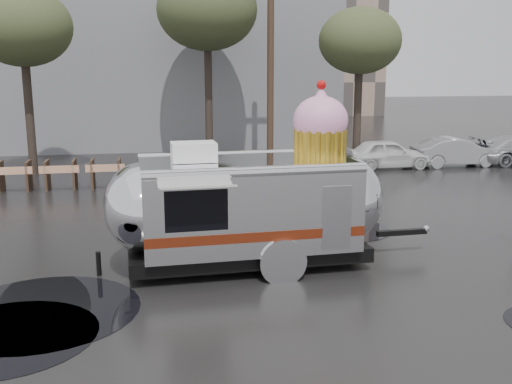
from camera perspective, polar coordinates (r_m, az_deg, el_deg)
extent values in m
plane|color=black|center=(11.94, 2.49, -8.67)|extent=(120.00, 120.00, 0.00)
cylinder|color=black|center=(11.33, -19.74, -10.60)|extent=(3.42, 3.42, 0.01)
cylinder|color=black|center=(15.75, 8.49, -3.55)|extent=(2.32, 2.32, 0.01)
cylinder|color=black|center=(10.55, -22.66, -12.57)|extent=(2.87, 2.87, 0.01)
cube|color=slate|center=(35.00, -12.86, 15.67)|extent=(22.00, 12.00, 13.00)
cylinder|color=#473323|center=(25.37, 1.39, 12.83)|extent=(0.28, 0.28, 9.00)
cylinder|color=#382D26|center=(24.37, -20.88, 8.35)|extent=(0.32, 0.32, 5.85)
ellipsoid|color=#364123|center=(24.36, -21.36, 14.45)|extent=(3.64, 3.64, 2.86)
cylinder|color=#382D26|center=(26.02, -4.55, 10.30)|extent=(0.32, 0.32, 6.75)
ellipsoid|color=#364123|center=(26.09, -4.67, 16.90)|extent=(4.20, 4.20, 3.30)
cylinder|color=#382D26|center=(25.37, 9.68, 8.59)|extent=(0.32, 0.32, 5.40)
ellipsoid|color=#364123|center=(25.34, 9.88, 14.01)|extent=(3.36, 3.36, 2.64)
cube|color=#473323|center=(21.83, -23.13, 1.36)|extent=(0.08, 0.80, 1.00)
cube|color=#473323|center=(21.64, -20.82, 1.46)|extent=(0.08, 0.80, 1.00)
cube|color=#E5590C|center=(21.33, -22.24, 1.88)|extent=(1.30, 0.04, 0.25)
cube|color=#473323|center=(21.53, -19.25, 1.53)|extent=(0.08, 0.80, 1.00)
cube|color=#473323|center=(21.40, -16.88, 1.62)|extent=(0.08, 0.80, 1.00)
cube|color=#E5590C|center=(21.05, -18.25, 2.05)|extent=(1.30, 0.04, 0.25)
cube|color=#473323|center=(21.33, -15.28, 1.69)|extent=(0.08, 0.80, 1.00)
cube|color=#473323|center=(21.26, -12.86, 1.78)|extent=(0.08, 0.80, 1.00)
cube|color=#E5590C|center=(20.88, -14.18, 2.22)|extent=(1.30, 0.04, 0.25)
imported|color=silver|center=(25.00, 12.44, 3.81)|extent=(4.00, 1.80, 1.40)
imported|color=#B2B2B7|center=(26.28, 18.53, 3.86)|extent=(4.00, 1.80, 1.40)
cube|color=silver|center=(12.59, -0.90, -0.92)|extent=(4.48, 2.48, 1.79)
ellipsoid|color=silver|center=(13.19, 8.46, -0.44)|extent=(1.59, 2.35, 1.79)
ellipsoid|color=silver|center=(12.36, -10.90, -1.40)|extent=(1.59, 2.35, 1.79)
cube|color=black|center=(12.87, -0.88, -5.45)|extent=(5.06, 2.21, 0.30)
cylinder|color=black|center=(12.03, 2.44, -6.75)|extent=(0.71, 0.25, 0.70)
cylinder|color=black|center=(13.93, 0.29, -4.06)|extent=(0.71, 0.25, 0.70)
cylinder|color=silver|center=(11.89, 2.61, -6.73)|extent=(0.96, 0.14, 0.96)
cube|color=black|center=(13.95, 13.72, -3.75)|extent=(1.20, 0.17, 0.12)
sphere|color=silver|center=(14.21, 15.90, -3.38)|extent=(0.17, 0.17, 0.16)
cylinder|color=black|center=(12.69, -14.76, -6.61)|extent=(0.10, 0.10, 0.50)
cube|color=#551A0A|center=(11.63, 0.23, -4.32)|extent=(4.38, 0.23, 0.20)
cube|color=#551A0A|center=(13.78, -1.83, -1.67)|extent=(4.38, 0.23, 0.20)
cube|color=black|center=(11.26, -5.69, -1.79)|extent=(1.19, 0.08, 0.80)
cube|color=#AEA9A2|center=(10.92, -5.60, 0.45)|extent=(1.41, 0.56, 0.14)
cube|color=silver|center=(11.97, 7.71, -2.47)|extent=(0.60, 0.06, 1.29)
cube|color=white|center=(12.22, -5.96, 3.84)|extent=(0.92, 0.69, 0.38)
cylinder|color=gold|center=(12.78, 6.12, 4.66)|extent=(1.08, 1.08, 0.60)
ellipsoid|color=#FFA6D0|center=(12.73, 6.17, 6.79)|extent=(1.21, 1.21, 1.03)
cone|color=#FFA6D0|center=(12.69, 6.22, 9.12)|extent=(0.52, 0.52, 0.40)
sphere|color=red|center=(12.68, 6.25, 10.10)|extent=(0.21, 0.21, 0.20)
imported|color=gold|center=(12.90, -9.87, -3.28)|extent=(0.65, 0.47, 1.69)
imported|color=#FEA4B4|center=(12.66, -10.05, 1.34)|extent=(1.04, 1.04, 0.71)
cylinder|color=black|center=(12.91, -9.87, -3.38)|extent=(0.02, 0.02, 1.65)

